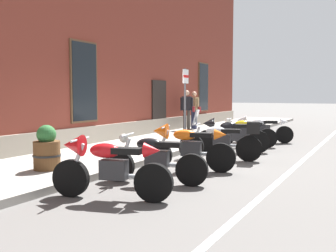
{
  "coord_description": "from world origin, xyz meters",
  "views": [
    {
      "loc": [
        -9.22,
        -4.84,
        1.7
      ],
      "look_at": [
        1.24,
        0.88,
        0.73
      ],
      "focal_mm": 40.95,
      "sensor_mm": 36.0,
      "label": 1
    }
  ],
  "objects_px": {
    "motorcycle_white_sport": "(259,128)",
    "motorcycle_orange_sport": "(185,145)",
    "motorcycle_red_sport": "(106,165)",
    "motorcycle_silver_touring": "(224,140)",
    "motorcycle_yellow_naked": "(245,133)",
    "pedestrian_dark_jacket": "(187,108)",
    "motorcycle_black_sport": "(230,133)",
    "motorcycle_black_naked": "(154,159)",
    "parking_sign": "(185,95)",
    "pedestrian_tan_coat": "(194,108)",
    "barrel_planter": "(47,150)"
  },
  "relations": [
    {
      "from": "motorcycle_red_sport",
      "to": "barrel_planter",
      "type": "xyz_separation_m",
      "value": [
        0.81,
        2.18,
        -0.02
      ]
    },
    {
      "from": "motorcycle_white_sport",
      "to": "barrel_planter",
      "type": "bearing_deg",
      "value": 162.79
    },
    {
      "from": "pedestrian_tan_coat",
      "to": "motorcycle_white_sport",
      "type": "bearing_deg",
      "value": -124.25
    },
    {
      "from": "motorcycle_orange_sport",
      "to": "motorcycle_black_sport",
      "type": "bearing_deg",
      "value": 1.08
    },
    {
      "from": "motorcycle_red_sport",
      "to": "pedestrian_tan_coat",
      "type": "distance_m",
      "value": 11.56
    },
    {
      "from": "motorcycle_yellow_naked",
      "to": "parking_sign",
      "type": "xyz_separation_m",
      "value": [
        -1.22,
        1.59,
        1.21
      ]
    },
    {
      "from": "pedestrian_dark_jacket",
      "to": "motorcycle_white_sport",
      "type": "bearing_deg",
      "value": -116.52
    },
    {
      "from": "pedestrian_dark_jacket",
      "to": "parking_sign",
      "type": "xyz_separation_m",
      "value": [
        -4.41,
        -2.08,
        0.55
      ]
    },
    {
      "from": "motorcycle_white_sport",
      "to": "motorcycle_orange_sport",
      "type": "bearing_deg",
      "value": 178.95
    },
    {
      "from": "pedestrian_tan_coat",
      "to": "barrel_planter",
      "type": "distance_m",
      "value": 10.29
    },
    {
      "from": "motorcycle_black_sport",
      "to": "motorcycle_red_sport",
      "type": "bearing_deg",
      "value": 179.71
    },
    {
      "from": "motorcycle_black_naked",
      "to": "parking_sign",
      "type": "height_order",
      "value": "parking_sign"
    },
    {
      "from": "motorcycle_silver_touring",
      "to": "motorcycle_yellow_naked",
      "type": "bearing_deg",
      "value": 6.16
    },
    {
      "from": "motorcycle_orange_sport",
      "to": "barrel_planter",
      "type": "bearing_deg",
      "value": 130.42
    },
    {
      "from": "motorcycle_red_sport",
      "to": "motorcycle_silver_touring",
      "type": "xyz_separation_m",
      "value": [
        4.4,
        -0.39,
        -0.02
      ]
    },
    {
      "from": "motorcycle_black_sport",
      "to": "motorcycle_white_sport",
      "type": "distance_m",
      "value": 2.66
    },
    {
      "from": "motorcycle_black_sport",
      "to": "pedestrian_dark_jacket",
      "type": "bearing_deg",
      "value": 38.49
    },
    {
      "from": "motorcycle_white_sport",
      "to": "motorcycle_red_sport",
      "type": "bearing_deg",
      "value": 178.7
    },
    {
      "from": "motorcycle_red_sport",
      "to": "motorcycle_black_sport",
      "type": "height_order",
      "value": "motorcycle_red_sport"
    },
    {
      "from": "motorcycle_silver_touring",
      "to": "pedestrian_tan_coat",
      "type": "height_order",
      "value": "pedestrian_tan_coat"
    },
    {
      "from": "barrel_planter",
      "to": "motorcycle_red_sport",
      "type": "bearing_deg",
      "value": -110.38
    },
    {
      "from": "pedestrian_dark_jacket",
      "to": "barrel_planter",
      "type": "relative_size",
      "value": 1.87
    },
    {
      "from": "motorcycle_orange_sport",
      "to": "parking_sign",
      "type": "bearing_deg",
      "value": 26.31
    },
    {
      "from": "pedestrian_tan_coat",
      "to": "parking_sign",
      "type": "distance_m",
      "value": 5.47
    },
    {
      "from": "pedestrian_dark_jacket",
      "to": "parking_sign",
      "type": "distance_m",
      "value": 4.9
    },
    {
      "from": "motorcycle_black_naked",
      "to": "motorcycle_black_sport",
      "type": "distance_m",
      "value": 4.52
    },
    {
      "from": "motorcycle_white_sport",
      "to": "pedestrian_dark_jacket",
      "type": "bearing_deg",
      "value": 63.48
    },
    {
      "from": "motorcycle_red_sport",
      "to": "pedestrian_tan_coat",
      "type": "xyz_separation_m",
      "value": [
        11.0,
        3.51,
        0.53
      ]
    },
    {
      "from": "motorcycle_black_sport",
      "to": "motorcycle_white_sport",
      "type": "relative_size",
      "value": 1.0
    },
    {
      "from": "motorcycle_black_sport",
      "to": "pedestrian_tan_coat",
      "type": "xyz_separation_m",
      "value": [
        5.18,
        3.54,
        0.54
      ]
    },
    {
      "from": "motorcycle_yellow_naked",
      "to": "parking_sign",
      "type": "bearing_deg",
      "value": 127.53
    },
    {
      "from": "motorcycle_red_sport",
      "to": "motorcycle_black_naked",
      "type": "bearing_deg",
      "value": -4.86
    },
    {
      "from": "motorcycle_red_sport",
      "to": "parking_sign",
      "type": "xyz_separation_m",
      "value": [
        5.95,
        1.5,
        1.12
      ]
    },
    {
      "from": "motorcycle_red_sport",
      "to": "motorcycle_silver_touring",
      "type": "bearing_deg",
      "value": -5.0
    },
    {
      "from": "motorcycle_white_sport",
      "to": "parking_sign",
      "type": "xyz_separation_m",
      "value": [
        -2.53,
        1.69,
        1.15
      ]
    },
    {
      "from": "motorcycle_red_sport",
      "to": "motorcycle_white_sport",
      "type": "distance_m",
      "value": 8.48
    },
    {
      "from": "parking_sign",
      "to": "motorcycle_red_sport",
      "type": "bearing_deg",
      "value": -165.87
    },
    {
      "from": "motorcycle_black_naked",
      "to": "motorcycle_white_sport",
      "type": "xyz_separation_m",
      "value": [
        7.17,
        -0.08,
        0.07
      ]
    },
    {
      "from": "motorcycle_orange_sport",
      "to": "pedestrian_dark_jacket",
      "type": "relative_size",
      "value": 1.18
    },
    {
      "from": "motorcycle_silver_touring",
      "to": "barrel_planter",
      "type": "distance_m",
      "value": 4.42
    },
    {
      "from": "motorcycle_red_sport",
      "to": "motorcycle_yellow_naked",
      "type": "relative_size",
      "value": 1.04
    },
    {
      "from": "pedestrian_tan_coat",
      "to": "parking_sign",
      "type": "xyz_separation_m",
      "value": [
        -5.05,
        -2.02,
        0.58
      ]
    },
    {
      "from": "motorcycle_yellow_naked",
      "to": "barrel_planter",
      "type": "distance_m",
      "value": 6.75
    },
    {
      "from": "motorcycle_yellow_naked",
      "to": "pedestrian_dark_jacket",
      "type": "height_order",
      "value": "pedestrian_dark_jacket"
    },
    {
      "from": "motorcycle_white_sport",
      "to": "motorcycle_black_naked",
      "type": "bearing_deg",
      "value": 179.36
    },
    {
      "from": "motorcycle_yellow_naked",
      "to": "pedestrian_dark_jacket",
      "type": "xyz_separation_m",
      "value": [
        3.19,
        3.66,
        0.66
      ]
    },
    {
      "from": "motorcycle_silver_touring",
      "to": "motorcycle_white_sport",
      "type": "bearing_deg",
      "value": 2.72
    },
    {
      "from": "motorcycle_red_sport",
      "to": "motorcycle_silver_touring",
      "type": "height_order",
      "value": "motorcycle_silver_touring"
    },
    {
      "from": "motorcycle_black_sport",
      "to": "motorcycle_yellow_naked",
      "type": "distance_m",
      "value": 1.35
    },
    {
      "from": "pedestrian_dark_jacket",
      "to": "pedestrian_tan_coat",
      "type": "bearing_deg",
      "value": -5.48
    }
  ]
}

